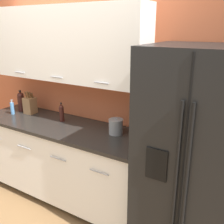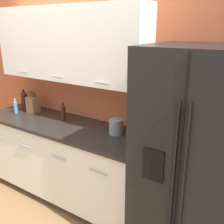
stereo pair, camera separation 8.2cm
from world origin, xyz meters
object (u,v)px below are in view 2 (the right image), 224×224
object	(u,v)px
knife_block	(33,104)
wine_bottle	(24,100)
steel_canister	(116,127)
soap_dispenser	(15,107)
refrigerator	(194,162)
oil_bottle	(63,112)

from	to	relation	value
knife_block	wine_bottle	world-z (taller)	knife_block
steel_canister	soap_dispenser	bearing A→B (deg)	-175.03
soap_dispenser	steel_canister	distance (m)	1.39
soap_dispenser	steel_canister	world-z (taller)	soap_dispenser
refrigerator	knife_block	distance (m)	2.05
knife_block	soap_dispenser	bearing A→B (deg)	-140.13
refrigerator	knife_block	world-z (taller)	refrigerator
wine_bottle	oil_bottle	world-z (taller)	wine_bottle
knife_block	steel_canister	size ratio (longest dim) A/B	1.68
knife_block	oil_bottle	xyz separation A→B (m)	(0.52, -0.02, -0.01)
refrigerator	steel_canister	world-z (taller)	refrigerator
oil_bottle	steel_canister	distance (m)	0.70
refrigerator	knife_block	xyz separation A→B (m)	(-2.04, 0.15, 0.11)
steel_canister	oil_bottle	bearing A→B (deg)	-179.94
refrigerator	soap_dispenser	size ratio (longest dim) A/B	9.82
soap_dispenser	wine_bottle	bearing A→B (deg)	93.84
wine_bottle	steel_canister	size ratio (longest dim) A/B	1.57
steel_canister	refrigerator	bearing A→B (deg)	-9.36
refrigerator	oil_bottle	world-z (taller)	refrigerator
wine_bottle	oil_bottle	bearing A→B (deg)	-2.30
refrigerator	wine_bottle	world-z (taller)	refrigerator
soap_dispenser	oil_bottle	world-z (taller)	oil_bottle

